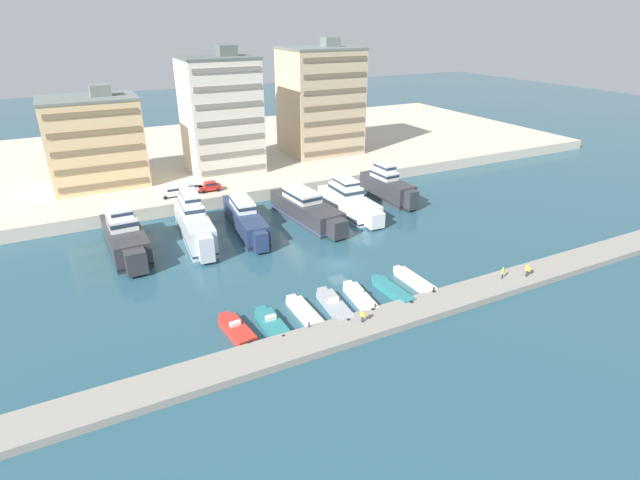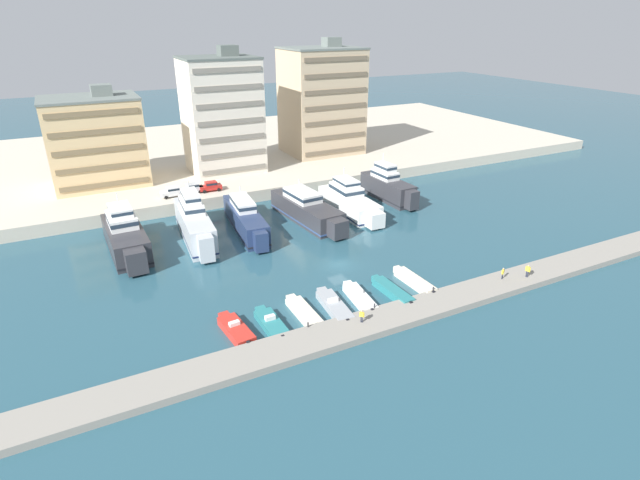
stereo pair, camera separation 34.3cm
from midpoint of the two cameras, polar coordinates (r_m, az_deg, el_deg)
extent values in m
plane|color=#285160|center=(70.88, 2.00, -2.79)|extent=(400.00, 400.00, 0.00)
cube|color=beige|center=(127.45, -12.48, 9.56)|extent=(180.00, 70.00, 2.25)
cube|color=gray|center=(59.57, 9.26, -8.36)|extent=(120.00, 4.69, 0.83)
cube|color=#333338|center=(79.44, -21.46, 0.04)|extent=(5.26, 14.83, 3.78)
cube|color=#333338|center=(71.69, -20.43, -2.32)|extent=(2.75, 2.52, 3.22)
cube|color=black|center=(79.92, -21.33, -0.77)|extent=(5.32, 14.98, 0.24)
cube|color=white|center=(79.46, -21.88, 2.13)|extent=(3.97, 6.27, 1.71)
cube|color=#233342|center=(79.41, -21.90, 2.24)|extent=(4.02, 6.34, 0.61)
cube|color=white|center=(78.96, -22.05, 3.14)|extent=(3.10, 4.89, 1.29)
cube|color=#233342|center=(78.91, -22.06, 3.22)|extent=(3.14, 4.94, 0.46)
cylinder|color=silver|center=(79.34, -22.31, 4.38)|extent=(0.16, 0.16, 1.80)
cube|color=#333338|center=(86.98, -22.17, 1.38)|extent=(4.18, 1.00, 0.20)
cube|color=silver|center=(80.46, -14.27, 1.55)|extent=(5.04, 17.00, 4.35)
cube|color=silver|center=(72.01, -13.02, -0.97)|extent=(2.22, 2.05, 3.70)
cube|color=#192347|center=(81.00, -14.17, 0.62)|extent=(5.09, 17.17, 0.24)
cube|color=white|center=(80.57, -14.64, 3.82)|extent=(3.48, 7.24, 1.63)
cube|color=#233342|center=(80.51, -14.65, 3.93)|extent=(3.52, 7.32, 0.59)
cube|color=white|center=(80.08, -14.75, 4.83)|extent=(2.71, 5.65, 1.36)
cube|color=#233342|center=(80.03, -14.76, 4.92)|extent=(2.75, 5.71, 0.49)
cylinder|color=silver|center=(80.59, -15.00, 6.11)|extent=(0.16, 0.16, 1.80)
cube|color=silver|center=(88.99, -15.19, 2.97)|extent=(3.29, 1.14, 0.20)
cube|color=navy|center=(82.35, -8.67, 2.26)|extent=(5.12, 17.21, 3.53)
cube|color=navy|center=(74.00, -6.92, -0.16)|extent=(2.14, 1.97, 3.00)
cube|color=black|center=(82.78, -8.63, 1.52)|extent=(5.17, 17.38, 0.24)
cube|color=white|center=(82.62, -9.00, 4.19)|extent=(3.44, 7.34, 1.52)
cube|color=#233342|center=(82.57, -9.01, 4.28)|extent=(3.49, 7.42, 0.55)
cylinder|color=silver|center=(83.06, -9.25, 5.49)|extent=(0.16, 0.16, 1.80)
cube|color=navy|center=(90.79, -10.02, 3.74)|extent=(3.13, 1.17, 0.20)
cube|color=#333338|center=(85.75, -1.73, 3.39)|extent=(6.42, 17.33, 3.40)
cube|color=#333338|center=(78.21, 1.87, 1.34)|extent=(2.91, 2.69, 2.89)
cube|color=#334C7F|center=(86.15, -1.72, 2.70)|extent=(6.49, 17.50, 0.24)
cube|color=white|center=(85.94, -2.19, 5.18)|extent=(4.46, 7.44, 1.52)
cube|color=#233342|center=(85.89, -2.19, 5.27)|extent=(4.51, 7.51, 0.55)
cylinder|color=silver|center=(86.29, -2.57, 6.41)|extent=(0.16, 0.16, 1.80)
cube|color=#333338|center=(93.33, -4.55, 4.59)|extent=(4.24, 1.27, 0.20)
cube|color=white|center=(89.60, 3.17, 4.16)|extent=(4.95, 15.19, 3.00)
cube|color=white|center=(82.69, 6.13, 2.36)|extent=(2.66, 2.42, 2.55)
cube|color=#192347|center=(89.93, 3.16, 3.58)|extent=(5.00, 15.34, 0.24)
cube|color=white|center=(89.75, 2.85, 5.79)|extent=(3.80, 6.40, 1.70)
cube|color=#233342|center=(89.70, 2.85, 5.90)|extent=(3.85, 6.46, 0.61)
cube|color=white|center=(89.32, 2.87, 6.65)|extent=(2.96, 4.99, 1.13)
cube|color=#233342|center=(89.28, 2.87, 6.72)|extent=(3.00, 5.04, 0.41)
cylinder|color=silver|center=(89.68, 2.59, 7.71)|extent=(0.16, 0.16, 1.80)
cube|color=white|center=(96.45, 0.81, 5.25)|extent=(4.08, 0.94, 0.20)
cube|color=#333338|center=(96.61, 7.52, 5.80)|extent=(4.21, 13.15, 3.97)
cube|color=#333338|center=(91.17, 10.26, 4.55)|extent=(2.10, 1.93, 3.37)
cube|color=black|center=(97.02, 7.48, 5.08)|extent=(4.25, 13.28, 0.24)
cube|color=white|center=(96.54, 7.26, 7.48)|extent=(3.10, 5.57, 1.41)
cube|color=#233342|center=(96.50, 7.26, 7.56)|extent=(3.14, 5.63, 0.51)
cube|color=white|center=(96.15, 7.30, 8.28)|extent=(2.42, 4.35, 1.39)
cube|color=#233342|center=(96.12, 7.31, 8.36)|extent=(2.45, 4.39, 0.50)
cylinder|color=silver|center=(96.37, 7.06, 9.31)|extent=(0.16, 0.16, 1.80)
cube|color=#333338|center=(102.23, 5.16, 6.42)|extent=(3.17, 1.02, 0.20)
cube|color=red|center=(56.61, -9.61, -10.21)|extent=(2.72, 6.00, 0.99)
cube|color=red|center=(59.22, -10.95, -8.63)|extent=(1.27, 1.08, 0.84)
cube|color=silver|center=(56.56, -9.85, -9.40)|extent=(1.23, 0.72, 0.42)
cube|color=#283847|center=(56.74, -9.97, -9.21)|extent=(1.07, 0.19, 0.25)
cube|color=black|center=(54.18, -8.26, -11.67)|extent=(0.39, 0.32, 0.60)
cube|color=teal|center=(57.34, -5.62, -9.58)|extent=(2.17, 5.93, 0.78)
cube|color=teal|center=(60.00, -6.87, -7.97)|extent=(1.17, 0.96, 0.67)
cube|color=silver|center=(57.33, -5.82, -8.82)|extent=(1.17, 0.61, 0.51)
cube|color=#283847|center=(57.51, -5.93, -8.62)|extent=(1.06, 0.09, 0.31)
cube|color=black|center=(54.86, -4.34, -11.09)|extent=(0.36, 0.28, 0.60)
cube|color=beige|center=(59.26, -1.93, -8.27)|extent=(2.04, 6.43, 0.73)
cube|color=beige|center=(62.07, -3.38, -6.66)|extent=(1.12, 0.92, 0.62)
cube|color=black|center=(56.63, -0.44, -9.78)|extent=(0.36, 0.28, 0.60)
cube|color=#9EA3A8|center=(60.18, 1.60, -7.62)|extent=(2.75, 7.16, 0.87)
cube|color=#9EA3A8|center=(63.28, 0.16, -5.89)|extent=(1.26, 1.07, 0.74)
cube|color=silver|center=(60.26, 1.40, -6.87)|extent=(1.23, 0.70, 0.40)
cube|color=#283847|center=(60.45, 1.30, -6.69)|extent=(1.08, 0.17, 0.24)
cube|color=black|center=(57.29, 3.10, -9.29)|extent=(0.38, 0.31, 0.60)
cube|color=white|center=(61.98, 4.48, -6.64)|extent=(2.59, 6.61, 0.93)
cube|color=white|center=(64.80, 3.12, -5.12)|extent=(1.13, 0.97, 0.79)
cube|color=silver|center=(61.99, 4.31, -5.85)|extent=(1.11, 0.71, 0.52)
cube|color=#283847|center=(62.17, 4.20, -5.66)|extent=(0.96, 0.18, 0.31)
cube|color=black|center=(59.32, 5.90, -8.07)|extent=(0.39, 0.32, 0.60)
cube|color=teal|center=(63.75, 8.22, -5.85)|extent=(1.88, 6.93, 1.01)
cube|color=teal|center=(66.38, 6.27, -4.44)|extent=(0.94, 0.78, 0.86)
cube|color=black|center=(61.27, 10.25, -7.18)|extent=(0.37, 0.29, 0.60)
cube|color=beige|center=(66.48, 10.67, -4.68)|extent=(1.80, 7.01, 1.05)
cube|color=beige|center=(69.07, 8.71, -3.36)|extent=(0.91, 0.76, 0.90)
cube|color=black|center=(64.02, 12.72, -5.92)|extent=(0.37, 0.29, 0.60)
cube|color=white|center=(94.34, -16.69, 5.15)|extent=(4.15, 1.82, 0.80)
cube|color=white|center=(94.15, -16.66, 5.59)|extent=(2.15, 1.62, 0.68)
cube|color=#1E2833|center=(94.15, -16.66, 5.59)|extent=(2.10, 1.64, 0.37)
cylinder|color=black|center=(93.43, -17.34, 4.62)|extent=(0.65, 0.24, 0.64)
cylinder|color=black|center=(95.02, -17.58, 4.92)|extent=(0.65, 0.24, 0.64)
cylinder|color=black|center=(93.94, -15.75, 4.93)|extent=(0.65, 0.24, 0.64)
cylinder|color=black|center=(95.52, -16.00, 5.21)|extent=(0.65, 0.24, 0.64)
cube|color=#B7BCC1|center=(95.45, -14.62, 5.61)|extent=(4.11, 1.72, 0.80)
cube|color=#B7BCC1|center=(95.25, -14.57, 6.05)|extent=(2.11, 1.57, 0.68)
cube|color=#1E2833|center=(95.25, -14.57, 6.05)|extent=(2.06, 1.58, 0.37)
cylinder|color=black|center=(94.52, -15.26, 5.10)|extent=(0.64, 0.22, 0.64)
cylinder|color=black|center=(96.10, -15.49, 5.39)|extent=(0.64, 0.22, 0.64)
cylinder|color=black|center=(95.06, -13.68, 5.38)|extent=(0.64, 0.22, 0.64)
cylinder|color=black|center=(96.64, -13.94, 5.66)|extent=(0.64, 0.22, 0.64)
cube|color=red|center=(95.75, -12.60, 5.88)|extent=(4.16, 1.84, 0.80)
cube|color=red|center=(95.56, -12.55, 6.31)|extent=(2.15, 1.63, 0.68)
cube|color=#1E2833|center=(95.56, -12.55, 6.31)|extent=(2.11, 1.65, 0.37)
cylinder|color=black|center=(94.82, -13.25, 5.38)|extent=(0.65, 0.24, 0.64)
cylinder|color=black|center=(96.41, -13.48, 5.66)|extent=(0.65, 0.24, 0.64)
cylinder|color=black|center=(95.36, -11.67, 5.63)|extent=(0.65, 0.24, 0.64)
cylinder|color=black|center=(96.94, -11.92, 5.91)|extent=(0.65, 0.24, 0.64)
cube|color=#E0BC84|center=(104.93, -24.44, 10.08)|extent=(16.73, 12.61, 16.14)
cube|color=#7B6748|center=(100.31, -23.51, 5.80)|extent=(15.39, 0.24, 0.90)
cube|color=#7B6748|center=(99.45, -23.81, 7.56)|extent=(15.39, 0.24, 0.90)
cube|color=#7B6748|center=(98.68, -24.13, 9.34)|extent=(15.39, 0.24, 0.90)
cube|color=#7B6748|center=(98.02, -24.45, 11.16)|extent=(15.39, 0.24, 0.90)
cube|color=#7B6748|center=(97.46, -24.78, 12.99)|extent=(15.39, 0.24, 0.90)
cube|color=slate|center=(103.53, -25.24, 14.49)|extent=(17.06, 12.86, 0.40)
cube|color=slate|center=(103.52, -23.94, 15.39)|extent=(3.60, 3.20, 2.00)
cube|color=silver|center=(106.76, -11.34, 13.67)|extent=(14.37, 12.07, 22.38)
cube|color=gray|center=(103.19, -9.91, 7.93)|extent=(13.22, 0.24, 0.90)
cube|color=gray|center=(102.36, -10.04, 9.65)|extent=(13.22, 0.24, 0.90)
cube|color=gray|center=(101.62, -10.17, 11.39)|extent=(13.22, 0.24, 0.90)
cube|color=gray|center=(100.98, -10.30, 13.16)|extent=(13.22, 0.24, 0.90)
cube|color=gray|center=(100.44, -10.44, 14.95)|extent=(13.22, 0.24, 0.90)
cube|color=gray|center=(99.99, -10.58, 16.75)|extent=(13.22, 0.24, 0.90)
cube|color=gray|center=(99.65, -10.73, 18.57)|extent=(13.22, 0.24, 0.90)
cube|color=#56605B|center=(105.36, -11.87, 19.76)|extent=(14.66, 12.31, 0.40)
cube|color=#56605B|center=(105.90, -10.74, 20.51)|extent=(3.60, 3.20, 2.00)
cube|color=#C6AD89|center=(120.30, -0.05, 15.48)|extent=(16.65, 13.89, 23.24)
cube|color=#6D5F4B|center=(116.17, 1.56, 10.14)|extent=(15.32, 0.24, 0.90)
cube|color=#6D5F4B|center=(115.41, 1.58, 11.74)|extent=(15.32, 0.24, 0.90)
cube|color=#6D5F4B|center=(114.74, 1.60, 13.36)|extent=(15.32, 0.24, 0.90)
cube|color=#6D5F4B|center=(114.16, 1.62, 14.99)|extent=(15.32, 0.24, 0.90)
cube|color=#6D5F4B|center=(113.67, 1.64, 16.64)|extent=(15.32, 0.24, 0.90)
cube|color=#6D5F4B|center=(113.28, 1.66, 18.31)|extent=(15.32, 0.24, 0.90)
cube|color=#6D5F4B|center=(112.99, 1.68, 19.98)|extent=(15.32, 0.24, 0.90)
cube|color=slate|center=(119.07, -0.05, 21.11)|extent=(16.98, 14.17, 0.40)
cube|color=slate|center=(120.17, 1.09, 21.70)|extent=(3.60, 3.20, 2.00)
cylinder|color=#282D3D|center=(69.31, 19.96, -3.89)|extent=(0.13, 0.13, 0.79)
cylinder|color=#282D3D|center=(69.45, 20.00, -3.84)|extent=(0.13, 0.13, 0.79)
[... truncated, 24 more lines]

